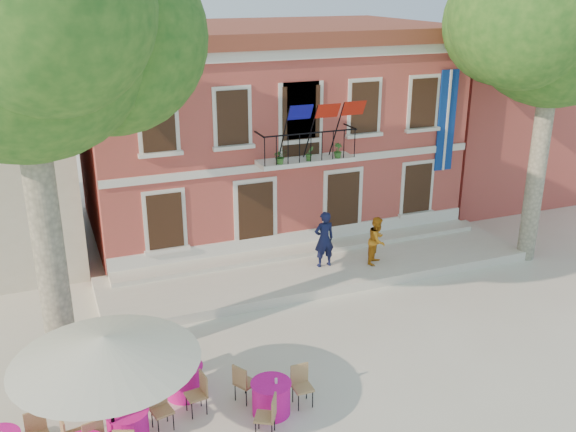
# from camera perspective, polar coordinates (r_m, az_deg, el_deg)

# --- Properties ---
(ground) EXTENTS (90.00, 90.00, 0.00)m
(ground) POSITION_cam_1_polar(r_m,az_deg,el_deg) (16.83, 2.64, -12.09)
(ground) COLOR beige
(ground) RESTS_ON ground
(main_building) EXTENTS (13.50, 9.59, 7.50)m
(main_building) POSITION_cam_1_polar(r_m,az_deg,el_deg) (24.81, -2.47, 8.06)
(main_building) COLOR #AD493E
(main_building) RESTS_ON ground
(neighbor_east) EXTENTS (9.40, 9.40, 6.40)m
(neighbor_east) POSITION_cam_1_polar(r_m,az_deg,el_deg) (31.68, 18.09, 8.71)
(neighbor_east) COLOR #AD493E
(neighbor_east) RESTS_ON ground
(terrace) EXTENTS (14.00, 3.40, 0.30)m
(terrace) POSITION_cam_1_polar(r_m,az_deg,el_deg) (21.01, 2.73, -4.69)
(terrace) COLOR silver
(terrace) RESTS_ON ground
(plane_tree_west) EXTENTS (5.56, 5.56, 10.93)m
(plane_tree_west) POSITION_cam_1_polar(r_m,az_deg,el_deg) (14.36, -22.86, 14.99)
(plane_tree_west) COLOR #A59E84
(plane_tree_west) RESTS_ON ground
(plane_tree_east) EXTENTS (5.41, 5.41, 10.62)m
(plane_tree_east) POSITION_cam_1_polar(r_m,az_deg,el_deg) (21.92, 22.84, 15.74)
(plane_tree_east) COLOR #A59E84
(plane_tree_east) RESTS_ON ground
(patio_umbrella) EXTENTS (3.62, 3.62, 2.69)m
(patio_umbrella) POSITION_cam_1_polar(r_m,az_deg,el_deg) (12.88, -15.97, -11.31)
(patio_umbrella) COLOR black
(patio_umbrella) RESTS_ON ground
(pedestrian_navy) EXTENTS (0.68, 0.45, 1.86)m
(pedestrian_navy) POSITION_cam_1_polar(r_m,az_deg,el_deg) (20.50, 3.23, -2.07)
(pedestrian_navy) COLOR #101538
(pedestrian_navy) RESTS_ON terrace
(pedestrian_orange) EXTENTS (0.97, 0.95, 1.58)m
(pedestrian_orange) POSITION_cam_1_polar(r_m,az_deg,el_deg) (20.95, 7.94, -2.15)
(pedestrian_orange) COLOR orange
(pedestrian_orange) RESTS_ON terrace
(cafe_table_1) EXTENTS (1.97, 0.90, 0.95)m
(cafe_table_1) POSITION_cam_1_polar(r_m,az_deg,el_deg) (14.20, -14.04, -17.58)
(cafe_table_1) COLOR #EA169E
(cafe_table_1) RESTS_ON ground
(cafe_table_3) EXTENTS (0.90, 1.96, 0.95)m
(cafe_table_3) POSITION_cam_1_polar(r_m,az_deg,el_deg) (15.31, -9.24, -14.12)
(cafe_table_3) COLOR #EA169E
(cafe_table_3) RESTS_ON ground
(cafe_table_4) EXTENTS (1.62, 1.87, 0.95)m
(cafe_table_4) POSITION_cam_1_polar(r_m,az_deg,el_deg) (14.58, -1.51, -15.72)
(cafe_table_4) COLOR #EA169E
(cafe_table_4) RESTS_ON ground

